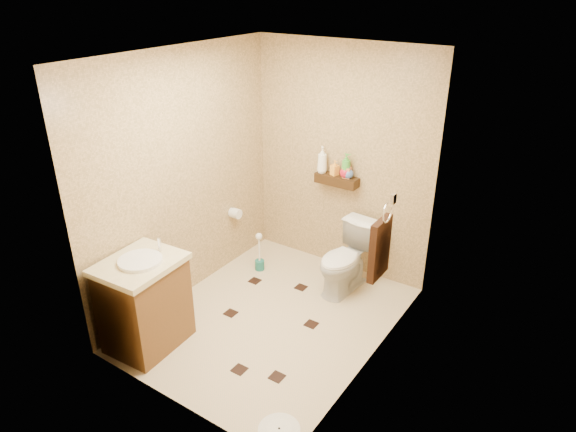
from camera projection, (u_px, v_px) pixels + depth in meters
The scene contains 20 objects.
ground at pixel (272, 319), 4.83m from camera, with size 2.50×2.50×0.00m, color #C0B38C.
wall_back at pixel (341, 161), 5.26m from camera, with size 2.00×0.04×2.40m, color tan.
wall_front at pixel (160, 266), 3.38m from camera, with size 2.00×0.04×2.40m, color tan.
wall_left at pixel (184, 178), 4.82m from camera, with size 0.04×2.50×2.40m, color tan.
wall_right at pixel (379, 233), 3.82m from camera, with size 0.04×2.50×2.40m, color tan.
ceiling at pixel (268, 55), 3.80m from camera, with size 2.00×2.50×0.02m, color silver.
wall_shelf at pixel (337, 180), 5.27m from camera, with size 0.46×0.14×0.10m, color #35200E.
floor_accents at pixel (269, 321), 4.79m from camera, with size 1.12×1.42×0.01m.
toilet at pixel (346, 259), 5.15m from camera, with size 0.39×0.69×0.70m, color white.
vanity at pixel (145, 302), 4.35m from camera, with size 0.59×0.70×0.95m.
bathroom_scale at pixel (279, 432), 3.61m from camera, with size 0.36×0.36×0.06m.
toilet_brush at pixel (259, 257), 5.57m from camera, with size 0.10×0.10×0.45m.
towel_ring at pixel (380, 246), 4.16m from camera, with size 0.12×0.30×0.76m.
toilet_paper at pixel (235, 213), 5.54m from camera, with size 0.12×0.11×0.12m.
bottle_a at pixel (322, 160), 5.28m from camera, with size 0.11×0.11×0.27m, color white.
bottle_b at pixel (335, 168), 5.23m from camera, with size 0.07×0.07×0.16m, color #FFA835.
bottle_c at pixel (346, 170), 5.17m from camera, with size 0.12×0.12×0.16m, color red.
bottle_d at pixel (346, 166), 5.15m from camera, with size 0.10×0.10×0.25m, color green.
bottle_e at pixel (347, 170), 5.16m from camera, with size 0.08×0.08×0.17m, color #D57947.
bottle_f at pixel (348, 172), 5.16m from camera, with size 0.11×0.11×0.14m, color #496DB8.
Camera 1 is at (2.32, -3.20, 2.95)m, focal length 32.00 mm.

